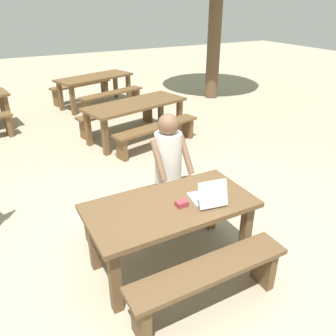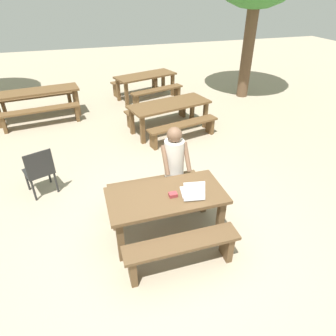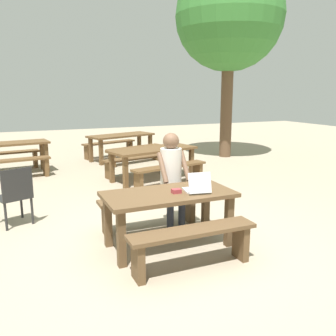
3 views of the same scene
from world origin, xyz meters
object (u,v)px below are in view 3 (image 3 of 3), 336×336
(picnic_table_front, at_px, (168,201))
(person_seated, at_px, (172,172))
(small_pouch, at_px, (176,191))
(picnic_table_rear, at_px, (121,138))
(tree_left, at_px, (229,17))
(laptop, at_px, (197,187))
(plastic_chair, at_px, (15,195))
(picnic_table_distant, at_px, (0,148))
(picnic_table_mid, at_px, (153,153))

(picnic_table_front, relative_size, person_seated, 1.18)
(small_pouch, height_order, picnic_table_rear, small_pouch)
(person_seated, bearing_deg, picnic_table_front, -117.52)
(tree_left, bearing_deg, laptop, -125.45)
(small_pouch, xyz_separation_m, plastic_chair, (-1.83, 1.61, -0.27))
(plastic_chair, distance_m, tree_left, 7.77)
(small_pouch, bearing_deg, picnic_table_distant, 111.83)
(plastic_chair, xyz_separation_m, picnic_table_distant, (-0.25, 3.60, 0.18))
(small_pouch, relative_size, tree_left, 0.02)
(small_pouch, xyz_separation_m, person_seated, (0.25, 0.70, 0.07))
(person_seated, distance_m, picnic_table_rear, 5.33)
(picnic_table_mid, bearing_deg, tree_left, 17.92)
(person_seated, height_order, picnic_table_distant, person_seated)
(small_pouch, relative_size, picnic_table_rear, 0.06)
(laptop, xyz_separation_m, small_pouch, (-0.26, 0.06, -0.04))
(small_pouch, distance_m, picnic_table_mid, 3.59)
(picnic_table_distant, height_order, tree_left, tree_left)
(person_seated, distance_m, picnic_table_distant, 5.08)
(laptop, distance_m, person_seated, 0.76)
(picnic_table_front, relative_size, picnic_table_rear, 0.80)
(picnic_table_front, xyz_separation_m, person_seated, (0.33, 0.63, 0.21))
(small_pouch, bearing_deg, picnic_table_mid, 73.51)
(picnic_table_distant, bearing_deg, picnic_table_front, -76.54)
(picnic_table_distant, bearing_deg, picnic_table_rear, 5.92)
(picnic_table_front, distance_m, picnic_table_rear, 6.01)
(picnic_table_front, xyz_separation_m, small_pouch, (0.08, -0.07, 0.14))
(plastic_chair, relative_size, tree_left, 0.16)
(small_pouch, bearing_deg, person_seated, 70.11)
(laptop, xyz_separation_m, picnic_table_rear, (0.78, 6.04, -0.15))
(laptop, relative_size, tree_left, 0.07)
(picnic_table_front, xyz_separation_m, picnic_table_rear, (1.11, 5.91, 0.02))
(plastic_chair, xyz_separation_m, tree_left, (5.89, 3.67, 3.50))
(plastic_chair, bearing_deg, tree_left, -169.12)
(laptop, xyz_separation_m, tree_left, (3.80, 5.34, 3.20))
(picnic_table_front, relative_size, small_pouch, 14.50)
(small_pouch, xyz_separation_m, picnic_table_distant, (-2.09, 5.21, -0.09))
(laptop, xyz_separation_m, person_seated, (-0.00, 0.76, 0.03))
(small_pouch, distance_m, picnic_table_distant, 5.61)
(picnic_table_mid, bearing_deg, picnic_table_rear, 76.34)
(small_pouch, distance_m, person_seated, 0.75)
(laptop, bearing_deg, tree_left, -115.85)
(person_seated, bearing_deg, tree_left, 50.28)
(plastic_chair, height_order, picnic_table_distant, plastic_chair)
(plastic_chair, relative_size, picnic_table_mid, 0.42)
(laptop, bearing_deg, picnic_table_distant, -56.45)
(laptop, distance_m, picnic_table_distant, 5.77)
(laptop, height_order, plastic_chair, laptop)
(plastic_chair, bearing_deg, picnic_table_mid, -168.36)
(picnic_table_rear, bearing_deg, picnic_table_mid, -108.00)
(picnic_table_front, relative_size, tree_left, 0.29)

